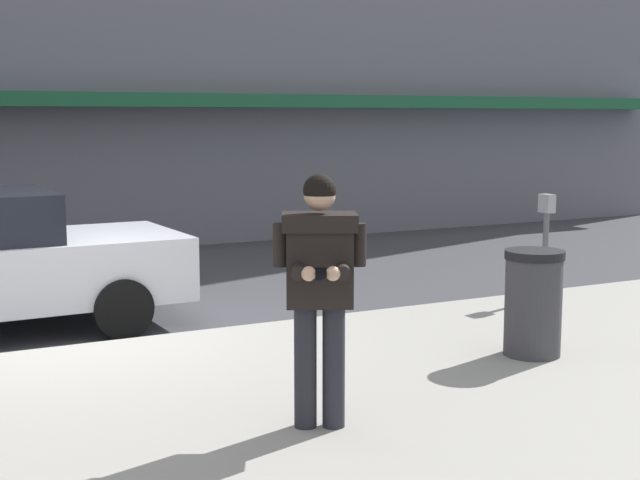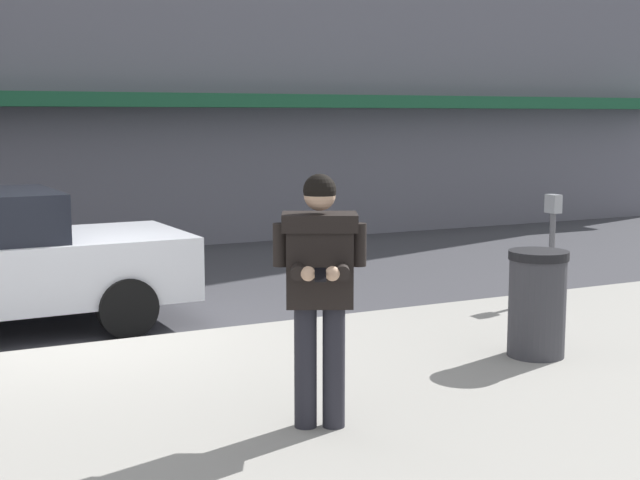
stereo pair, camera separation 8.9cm
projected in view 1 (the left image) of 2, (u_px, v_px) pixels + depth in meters
ground_plane at (70, 354)px, 8.82m from camera, size 80.00×80.00×0.00m
sidewalk at (283, 417)px, 6.75m from camera, size 32.00×5.30×0.14m
curb_paint_line at (166, 341)px, 9.31m from camera, size 28.00×0.12×0.01m
man_texting_on_phone at (320, 273)px, 6.18m from camera, size 0.62×0.65×1.81m
parking_meter at (546, 231)px, 10.65m from camera, size 0.12×0.18×1.27m
trash_bin at (533, 303)px, 8.18m from camera, size 0.55×0.55×0.98m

